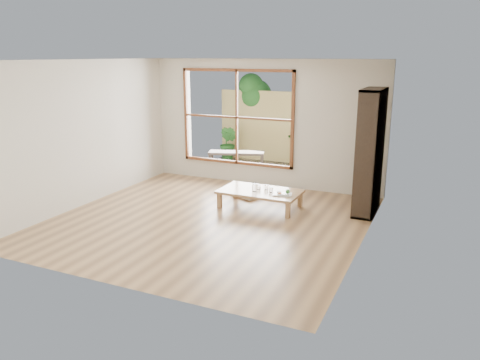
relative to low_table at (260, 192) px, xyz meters
The scene contains 15 objects.
ground 1.14m from the low_table, 117.80° to the right, with size 5.00×5.00×0.00m, color tan.
low_table is the anchor object (origin of this frame).
floor_cushion 0.80m from the low_table, 126.21° to the left, with size 0.55×0.55×0.08m, color silver.
bookshelf 2.03m from the low_table, 16.54° to the left, with size 0.34×0.96×2.14m, color #2D2119.
glass_tall 0.17m from the low_table, 124.30° to the right, with size 0.08×0.08×0.15m, color silver.
glass_mid 0.23m from the low_table, ahead, with size 0.06×0.06×0.09m, color silver.
glass_short 0.15m from the low_table, 52.27° to the left, with size 0.07×0.07×0.09m, color silver.
glass_small 0.11m from the low_table, 132.76° to the left, with size 0.07×0.07×0.08m, color silver.
food_tray 0.49m from the low_table, 10.45° to the right, with size 0.36×0.29×0.10m.
deck 2.83m from the low_table, 113.35° to the left, with size 2.80×2.00×0.05m, color #332B25.
garden_bench 2.91m from the low_table, 123.09° to the left, with size 1.36×0.78×0.42m.
bamboo_fence 3.80m from the low_table, 107.29° to the left, with size 2.80×0.06×1.80m, color tan.
shrub_right 3.41m from the low_table, 92.28° to the left, with size 0.87×0.76×0.97m, color #22561F.
shrub_left 3.87m from the low_table, 123.97° to the left, with size 0.49×0.39×0.89m, color #22561F.
garden_tree 4.48m from the low_table, 114.78° to the left, with size 1.04×0.85×2.22m.
Camera 1 is at (3.49, -6.53, 2.68)m, focal length 35.00 mm.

